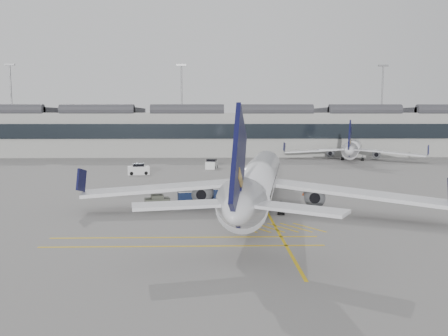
{
  "coord_description": "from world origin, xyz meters",
  "views": [
    {
      "loc": [
        4.43,
        -45.12,
        9.82
      ],
      "look_at": [
        5.63,
        5.16,
        4.0
      ],
      "focal_mm": 35.0,
      "sensor_mm": 36.0,
      "label": 1
    }
  ],
  "objects_px": {
    "airliner_main": "(257,181)",
    "ramp_agent_a": "(240,196)",
    "belt_loader": "(236,187)",
    "ramp_agent_b": "(229,198)",
    "pushback_tug": "(157,202)",
    "baggage_cart_a": "(217,196)"
  },
  "relations": [
    {
      "from": "ramp_agent_b",
      "to": "pushback_tug",
      "type": "height_order",
      "value": "ramp_agent_b"
    },
    {
      "from": "belt_loader",
      "to": "airliner_main",
      "type": "bearing_deg",
      "value": -86.54
    },
    {
      "from": "ramp_agent_a",
      "to": "ramp_agent_b",
      "type": "xyz_separation_m",
      "value": [
        -1.25,
        -1.42,
        -0.01
      ]
    },
    {
      "from": "belt_loader",
      "to": "ramp_agent_a",
      "type": "height_order",
      "value": "belt_loader"
    },
    {
      "from": "airliner_main",
      "to": "ramp_agent_b",
      "type": "bearing_deg",
      "value": 147.78
    },
    {
      "from": "airliner_main",
      "to": "ramp_agent_a",
      "type": "height_order",
      "value": "airliner_main"
    },
    {
      "from": "airliner_main",
      "to": "ramp_agent_b",
      "type": "height_order",
      "value": "airliner_main"
    },
    {
      "from": "baggage_cart_a",
      "to": "pushback_tug",
      "type": "relative_size",
      "value": 0.69
    },
    {
      "from": "baggage_cart_a",
      "to": "ramp_agent_b",
      "type": "relative_size",
      "value": 1.19
    },
    {
      "from": "airliner_main",
      "to": "belt_loader",
      "type": "height_order",
      "value": "airliner_main"
    },
    {
      "from": "ramp_agent_a",
      "to": "ramp_agent_b",
      "type": "bearing_deg",
      "value": -168.03
    },
    {
      "from": "belt_loader",
      "to": "ramp_agent_a",
      "type": "relative_size",
      "value": 2.96
    },
    {
      "from": "airliner_main",
      "to": "ramp_agent_a",
      "type": "xyz_separation_m",
      "value": [
        -1.64,
        4.06,
        -2.32
      ]
    },
    {
      "from": "pushback_tug",
      "to": "airliner_main",
      "type": "bearing_deg",
      "value": -21.6
    },
    {
      "from": "airliner_main",
      "to": "belt_loader",
      "type": "bearing_deg",
      "value": 108.03
    },
    {
      "from": "ramp_agent_a",
      "to": "belt_loader",
      "type": "bearing_deg",
      "value": 53.14
    },
    {
      "from": "ramp_agent_b",
      "to": "pushback_tug",
      "type": "bearing_deg",
      "value": -6.26
    },
    {
      "from": "baggage_cart_a",
      "to": "ramp_agent_b",
      "type": "bearing_deg",
      "value": 2.33
    },
    {
      "from": "belt_loader",
      "to": "pushback_tug",
      "type": "height_order",
      "value": "belt_loader"
    },
    {
      "from": "belt_loader",
      "to": "ramp_agent_a",
      "type": "xyz_separation_m",
      "value": [
        -0.03,
        -7.83,
        0.26
      ]
    },
    {
      "from": "belt_loader",
      "to": "baggage_cart_a",
      "type": "relative_size",
      "value": 2.49
    },
    {
      "from": "belt_loader",
      "to": "ramp_agent_b",
      "type": "height_order",
      "value": "belt_loader"
    }
  ]
}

